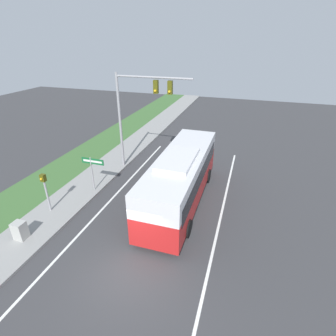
# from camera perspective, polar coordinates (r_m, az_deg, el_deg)

# --- Properties ---
(ground_plane) EXTENTS (80.00, 80.00, 0.00)m
(ground_plane) POSITION_cam_1_polar(r_m,az_deg,el_deg) (13.17, -8.89, -21.15)
(ground_plane) COLOR #38383A
(sidewalk) EXTENTS (2.80, 80.00, 0.12)m
(sidewalk) POSITION_cam_1_polar(r_m,az_deg,el_deg) (16.32, -29.48, -13.65)
(sidewalk) COLOR gray
(sidewalk) RESTS_ON ground_plane
(lane_divider_near) EXTENTS (0.14, 30.00, 0.01)m
(lane_divider_near) POSITION_cam_1_polar(r_m,az_deg,el_deg) (14.79, -22.10, -16.73)
(lane_divider_near) COLOR silver
(lane_divider_near) RESTS_ON ground_plane
(lane_divider_far) EXTENTS (0.14, 30.00, 0.01)m
(lane_divider_far) POSITION_cam_1_polar(r_m,az_deg,el_deg) (12.42, 7.81, -24.96)
(lane_divider_far) COLOR silver
(lane_divider_far) RESTS_ON ground_plane
(bus) EXTENTS (2.76, 10.09, 3.50)m
(bus) POSITION_cam_1_polar(r_m,az_deg,el_deg) (16.41, 2.85, -1.72)
(bus) COLOR red
(bus) RESTS_ON ground_plane
(signal_gantry) EXTENTS (5.73, 0.41, 7.46)m
(signal_gantry) POSITION_cam_1_polar(r_m,az_deg,el_deg) (19.80, -6.55, 13.48)
(signal_gantry) COLOR #939399
(signal_gantry) RESTS_ON ground_plane
(pedestrian_signal) EXTENTS (0.28, 0.34, 2.60)m
(pedestrian_signal) POSITION_cam_1_polar(r_m,az_deg,el_deg) (17.06, -25.20, -3.68)
(pedestrian_signal) COLOR #939399
(pedestrian_signal) RESTS_ON ground_plane
(street_sign) EXTENTS (1.64, 0.08, 2.58)m
(street_sign) POSITION_cam_1_polar(r_m,az_deg,el_deg) (18.23, -16.10, 0.15)
(street_sign) COLOR #939399
(street_sign) RESTS_ON ground_plane
(utility_cabinet) EXTENTS (0.62, 0.55, 0.99)m
(utility_cabinet) POSITION_cam_1_polar(r_m,az_deg,el_deg) (16.10, -29.54, -11.73)
(utility_cabinet) COLOR #A8A8A3
(utility_cabinet) RESTS_ON sidewalk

